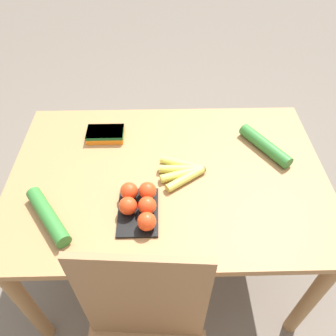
{
  "coord_description": "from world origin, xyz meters",
  "views": [
    {
      "loc": [
        0.02,
        0.93,
        1.73
      ],
      "look_at": [
        0.0,
        0.0,
        0.76
      ],
      "focal_mm": 35.0,
      "sensor_mm": 36.0,
      "label": 1
    }
  ],
  "objects_px": {
    "banana_bunch": "(183,171)",
    "cucumber_far": "(265,145)",
    "tomato_pack": "(139,204)",
    "cucumber_near": "(48,216)",
    "carrot_bag": "(105,134)"
  },
  "relations": [
    {
      "from": "banana_bunch",
      "to": "cucumber_far",
      "type": "height_order",
      "value": "cucumber_far"
    },
    {
      "from": "tomato_pack",
      "to": "carrot_bag",
      "type": "bearing_deg",
      "value": -67.67
    },
    {
      "from": "cucumber_near",
      "to": "cucumber_far",
      "type": "bearing_deg",
      "value": -157.7
    },
    {
      "from": "carrot_bag",
      "to": "cucumber_far",
      "type": "xyz_separation_m",
      "value": [
        -0.71,
        0.1,
        0.0
      ]
    },
    {
      "from": "carrot_bag",
      "to": "cucumber_near",
      "type": "bearing_deg",
      "value": 71.08
    },
    {
      "from": "tomato_pack",
      "to": "cucumber_far",
      "type": "bearing_deg",
      "value": -149.42
    },
    {
      "from": "banana_bunch",
      "to": "cucumber_far",
      "type": "distance_m",
      "value": 0.39
    },
    {
      "from": "cucumber_near",
      "to": "cucumber_far",
      "type": "relative_size",
      "value": 0.97
    },
    {
      "from": "banana_bunch",
      "to": "carrot_bag",
      "type": "height_order",
      "value": "carrot_bag"
    },
    {
      "from": "banana_bunch",
      "to": "cucumber_near",
      "type": "bearing_deg",
      "value": 23.55
    },
    {
      "from": "carrot_bag",
      "to": "cucumber_near",
      "type": "height_order",
      "value": "cucumber_near"
    },
    {
      "from": "tomato_pack",
      "to": "cucumber_far",
      "type": "distance_m",
      "value": 0.63
    },
    {
      "from": "banana_bunch",
      "to": "tomato_pack",
      "type": "bearing_deg",
      "value": 46.52
    },
    {
      "from": "tomato_pack",
      "to": "cucumber_near",
      "type": "bearing_deg",
      "value": 6.48
    },
    {
      "from": "banana_bunch",
      "to": "cucumber_far",
      "type": "bearing_deg",
      "value": -159.42
    }
  ]
}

